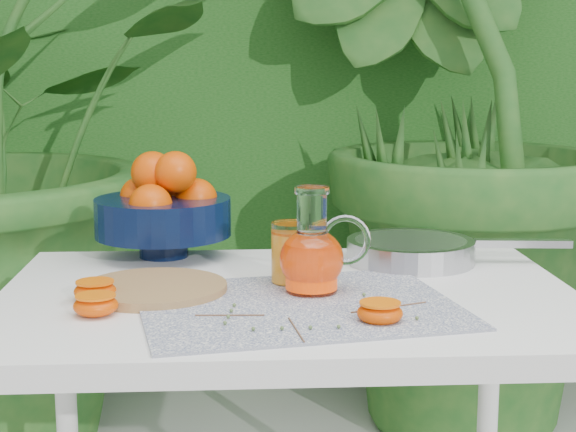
{
  "coord_description": "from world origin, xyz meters",
  "views": [
    {
      "loc": [
        0.03,
        -1.45,
        1.15
      ],
      "look_at": [
        0.12,
        0.05,
        0.88
      ],
      "focal_mm": 55.0,
      "sensor_mm": 36.0,
      "label": 1
    }
  ],
  "objects": [
    {
      "name": "juice_pitcher",
      "position": [
        0.16,
        0.01,
        0.82
      ],
      "size": [
        0.16,
        0.12,
        0.18
      ],
      "color": "white",
      "rests_on": "white_table"
    },
    {
      "name": "potted_plant_right",
      "position": [
        0.66,
        1.27,
        0.99
      ],
      "size": [
        2.8,
        2.8,
        1.99
      ],
      "primitive_type": "imported",
      "rotation": [
        0.0,
        0.0,
        2.43
      ],
      "color": "#1D561E",
      "rests_on": "ground"
    },
    {
      "name": "fruit_bowl",
      "position": [
        -0.12,
        0.33,
        0.85
      ],
      "size": [
        0.34,
        0.34,
        0.22
      ],
      "color": "black",
      "rests_on": "white_table"
    },
    {
      "name": "placemat",
      "position": [
        0.13,
        -0.07,
        0.75
      ],
      "size": [
        0.57,
        0.48,
        0.0
      ],
      "primitive_type": "cube",
      "rotation": [
        0.0,
        0.0,
        0.18
      ],
      "color": "#0D194A",
      "rests_on": "white_table"
    },
    {
      "name": "saute_pan",
      "position": [
        0.38,
        0.24,
        0.78
      ],
      "size": [
        0.45,
        0.27,
        0.05
      ],
      "color": "#AAAAAF",
      "rests_on": "white_table"
    },
    {
      "name": "orange_halves",
      "position": [
        -0.05,
        -0.09,
        0.77
      ],
      "size": [
        0.53,
        0.23,
        0.03
      ],
      "color": "#E95A02",
      "rests_on": "white_table"
    },
    {
      "name": "white_table",
      "position": [
        0.12,
        0.03,
        0.67
      ],
      "size": [
        1.0,
        0.7,
        0.75
      ],
      "color": "white",
      "rests_on": "ground"
    },
    {
      "name": "hedge_backdrop",
      "position": [
        0.06,
        2.06,
        1.19
      ],
      "size": [
        8.0,
        1.65,
        2.5
      ],
      "color": "#164F16",
      "rests_on": "ground"
    },
    {
      "name": "thyme_sprigs",
      "position": [
        0.14,
        -0.14,
        0.76
      ],
      "size": [
        0.37,
        0.24,
        0.01
      ],
      "color": "brown",
      "rests_on": "white_table"
    },
    {
      "name": "juice_tumbler",
      "position": [
        0.13,
        0.08,
        0.81
      ],
      "size": [
        0.07,
        0.07,
        0.11
      ],
      "color": "white",
      "rests_on": "white_table"
    },
    {
      "name": "cutting_board",
      "position": [
        -0.11,
        0.03,
        0.76
      ],
      "size": [
        0.33,
        0.33,
        0.02
      ],
      "primitive_type": "cylinder",
      "rotation": [
        0.0,
        0.0,
        0.38
      ],
      "color": "olive",
      "rests_on": "white_table"
    }
  ]
}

